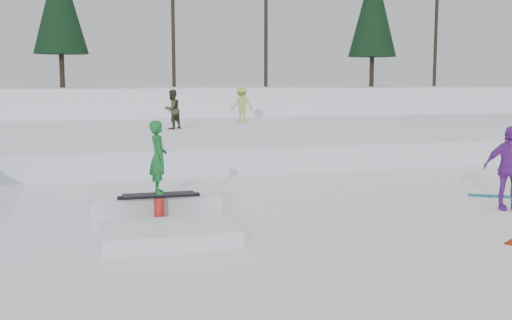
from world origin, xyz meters
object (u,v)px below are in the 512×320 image
object	(u,v)px
walker_olive	(172,109)
jib_rail_feature	(156,207)
spectator_purple	(509,168)
walker_ygreen	(242,105)

from	to	relation	value
walker_olive	jib_rail_feature	bearing A→B (deg)	43.17
walker_olive	spectator_purple	xyz separation A→B (m)	(5.29, -15.02, -0.69)
spectator_purple	jib_rail_feature	world-z (taller)	jib_rail_feature
walker_olive	spectator_purple	world-z (taller)	walker_olive
walker_olive	jib_rail_feature	size ratio (longest dim) A/B	0.38
walker_olive	jib_rail_feature	distance (m)	14.39
spectator_purple	walker_ygreen	bearing A→B (deg)	112.77
walker_olive	jib_rail_feature	world-z (taller)	walker_olive
walker_olive	spectator_purple	size ratio (longest dim) A/B	0.89
walker_ygreen	spectator_purple	distance (m)	18.40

